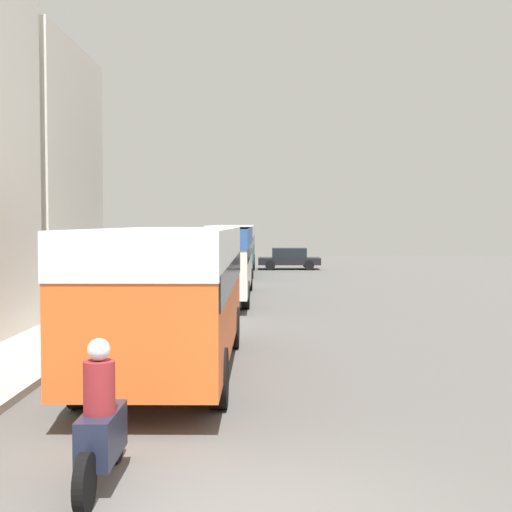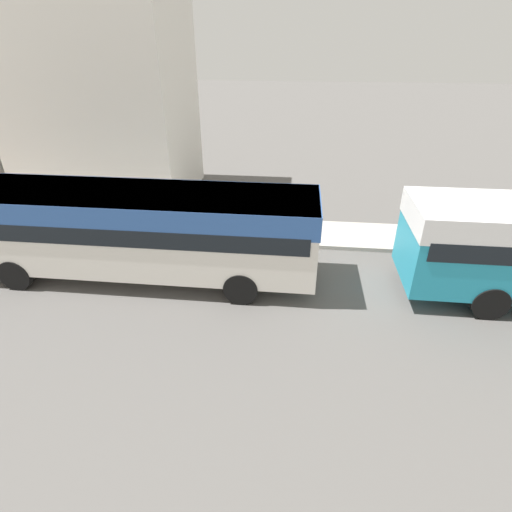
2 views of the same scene
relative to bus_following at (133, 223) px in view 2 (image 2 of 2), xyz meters
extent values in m
cube|color=silver|center=(-7.31, -3.81, 2.70)|extent=(5.45, 7.22, 9.13)
cube|color=silver|center=(0.00, 0.00, -0.19)|extent=(2.52, 11.12, 2.34)
cube|color=#2D569E|center=(0.00, 0.00, 0.63)|extent=(2.54, 11.17, 0.70)
cube|color=black|center=(0.00, 0.00, 0.10)|extent=(2.57, 10.67, 0.51)
cylinder|color=black|center=(-1.16, 3.45, -1.36)|extent=(0.28, 1.00, 1.00)
cylinder|color=black|center=(1.16, 3.45, -1.36)|extent=(0.28, 1.00, 1.00)
cylinder|color=black|center=(-1.16, -3.45, -1.36)|extent=(0.28, 1.00, 1.00)
cylinder|color=black|center=(1.16, -3.45, -1.36)|extent=(0.28, 1.00, 1.00)
cylinder|color=black|center=(-1.15, 10.28, -1.36)|extent=(0.28, 1.00, 1.00)
cylinder|color=black|center=(1.11, 10.28, -1.36)|extent=(0.28, 1.00, 1.00)
camera|label=1|loc=(1.75, -28.44, 1.17)|focal=50.00mm
camera|label=2|loc=(10.56, 4.91, 5.07)|focal=28.00mm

